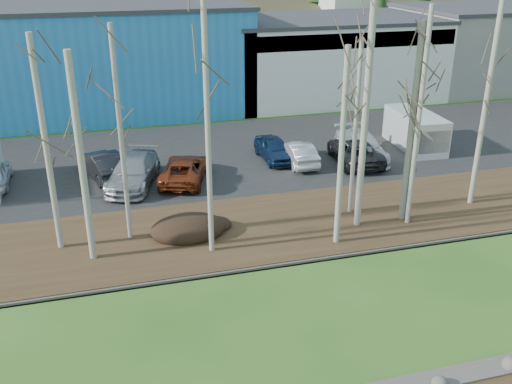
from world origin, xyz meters
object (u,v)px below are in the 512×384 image
object	(u,v)px
car_3	(133,172)
car_5	(298,153)
car_6	(355,151)
van_white	(417,131)
car_1	(103,164)
car_2	(184,169)
car_4	(274,149)
car_7	(361,146)

from	to	relation	value
car_3	car_5	world-z (taller)	car_3
car_6	van_white	xyz separation A→B (m)	(5.01, 1.41, 0.42)
car_1	car_6	world-z (taller)	car_1
car_1	car_2	xyz separation A→B (m)	(4.38, -1.79, -0.08)
car_2	car_6	size ratio (longest dim) A/B	0.95
car_5	van_white	distance (m)	8.48
car_3	car_6	size ratio (longest dim) A/B	1.04
car_4	car_5	xyz separation A→B (m)	(1.17, -1.08, -0.02)
car_5	car_6	xyz separation A→B (m)	(3.43, -0.69, 0.04)
car_6	van_white	world-z (taller)	van_white
car_4	car_5	distance (m)	1.60
car_3	van_white	distance (m)	18.37
car_4	car_7	size ratio (longest dim) A/B	0.75
car_2	van_white	xyz separation A→B (m)	(15.50, 1.61, 0.46)
car_1	car_5	world-z (taller)	car_1
car_3	car_5	distance (m)	9.90
car_3	van_white	world-z (taller)	van_white
car_1	car_4	size ratio (longest dim) A/B	1.13
car_6	car_7	distance (m)	0.84
car_3	car_6	world-z (taller)	car_3
car_1	car_2	size ratio (longest dim) A/B	0.94
car_1	car_4	world-z (taller)	car_1
car_4	car_7	world-z (taller)	car_7
car_4	car_7	distance (m)	5.39
car_1	car_6	xyz separation A→B (m)	(14.87, -1.58, -0.04)
car_1	car_3	xyz separation A→B (m)	(1.57, -1.67, 0.02)
car_1	van_white	bearing A→B (deg)	162.47
car_2	car_6	bearing A→B (deg)	-160.34
van_white	car_2	bearing A→B (deg)	-170.31
car_3	car_6	bearing A→B (deg)	18.50
car_1	van_white	size ratio (longest dim) A/B	0.87
car_6	car_1	bearing A→B (deg)	0.25
car_2	car_4	world-z (taller)	car_4
car_2	van_white	bearing A→B (deg)	-155.50
car_7	van_white	distance (m)	4.46
car_3	car_4	size ratio (longest dim) A/B	1.32
car_5	car_4	bearing A→B (deg)	-41.93
car_3	car_2	bearing A→B (deg)	15.71
car_3	car_7	bearing A→B (deg)	20.70
car_1	car_4	bearing A→B (deg)	164.03
car_2	car_5	size ratio (longest dim) A/B	1.19
car_7	van_white	xyz separation A→B (m)	(4.36, 0.87, 0.35)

